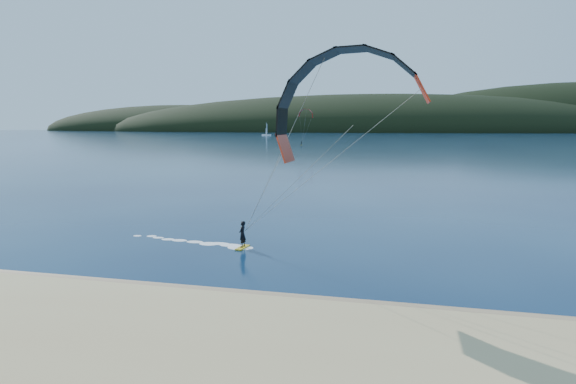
{
  "coord_description": "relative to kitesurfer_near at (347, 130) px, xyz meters",
  "views": [
    {
      "loc": [
        10.64,
        -18.71,
        9.05
      ],
      "look_at": [
        3.75,
        10.0,
        5.0
      ],
      "focal_mm": 30.29,
      "sensor_mm": 36.0,
      "label": 1
    }
  ],
  "objects": [
    {
      "name": "wet_sand",
      "position": [
        -7.53,
        -3.61,
        -8.76
      ],
      "size": [
        220.0,
        2.5,
        0.1
      ],
      "color": "#876C4E",
      "rests_on": "ground"
    },
    {
      "name": "kitesurfer_near",
      "position": [
        0.0,
        0.0,
        0.0
      ],
      "size": [
        24.01,
        9.96,
        14.01
      ],
      "color": "gold",
      "rests_on": "ground"
    },
    {
      "name": "sailboat",
      "position": [
        -117.88,
        394.65,
        -7.91
      ],
      "size": [
        8.48,
        5.5,
        12.15
      ],
      "color": "white",
      "rests_on": "ground"
    },
    {
      "name": "kitesurfer_far",
      "position": [
        -40.53,
        189.25,
        4.22
      ],
      "size": [
        7.12,
        8.1,
        15.23
      ],
      "color": "gold",
      "rests_on": "ground"
    },
    {
      "name": "ground",
      "position": [
        -7.53,
        -8.11,
        -8.81
      ],
      "size": [
        1800.0,
        1800.0,
        0.0
      ],
      "primitive_type": "plane",
      "color": "#071735",
      "rests_on": "ground"
    },
    {
      "name": "headland",
      "position": [
        -6.9,
        737.17,
        -8.81
      ],
      "size": [
        1200.0,
        310.0,
        140.0
      ],
      "color": "black",
      "rests_on": "ground"
    }
  ]
}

